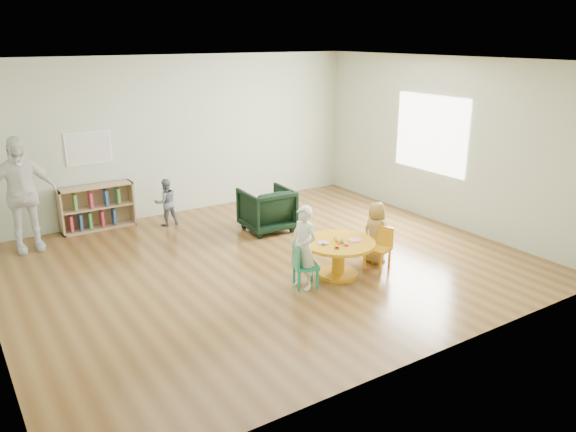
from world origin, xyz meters
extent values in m
plane|color=brown|center=(0.00, 0.00, 0.00)|extent=(7.00, 7.00, 0.00)
cube|color=silver|center=(0.00, 0.00, 2.75)|extent=(7.00, 6.00, 0.10)
cube|color=#B0BBA0|center=(0.00, 3.00, 1.40)|extent=(7.00, 0.10, 2.80)
cube|color=#B0BBA0|center=(0.00, -3.00, 1.40)|extent=(7.00, 0.10, 2.80)
cube|color=#B0BBA0|center=(3.50, 0.00, 1.40)|extent=(0.10, 6.00, 2.80)
cube|color=silver|center=(3.48, 0.30, 1.50)|extent=(0.02, 1.60, 1.30)
cylinder|color=orange|center=(0.60, -0.90, 0.22)|extent=(0.17, 0.17, 0.45)
cylinder|color=orange|center=(0.60, -0.90, 0.02)|extent=(0.54, 0.54, 0.04)
cylinder|color=orange|center=(0.60, -0.90, 0.47)|extent=(0.98, 0.98, 0.04)
cylinder|color=pink|center=(0.38, -0.84, 0.50)|extent=(0.15, 0.15, 0.01)
cylinder|color=pink|center=(0.79, -0.99, 0.50)|extent=(0.17, 0.17, 0.01)
cylinder|color=orange|center=(0.58, -0.92, 0.51)|extent=(0.05, 0.12, 0.04)
cylinder|color=#126839|center=(0.57, -1.00, 0.51)|extent=(0.02, 0.05, 0.02)
cylinder|color=#126839|center=(0.58, -0.83, 0.51)|extent=(0.02, 0.05, 0.02)
cube|color=red|center=(0.41, -1.10, 0.50)|extent=(0.06, 0.07, 0.02)
cube|color=#FF5515|center=(0.41, -1.09, 0.50)|extent=(0.06, 0.06, 0.02)
cube|color=blue|center=(0.63, -0.89, 0.50)|extent=(0.06, 0.06, 0.02)
cube|color=#126839|center=(0.35, -0.89, 0.50)|extent=(0.06, 0.06, 0.02)
cube|color=red|center=(0.58, -1.08, 0.50)|extent=(0.05, 0.06, 0.02)
cube|color=#FF5515|center=(0.54, -0.97, 0.50)|extent=(0.07, 0.07, 0.02)
cube|color=#198D67|center=(0.03, -0.94, 0.28)|extent=(0.38, 0.38, 0.04)
cube|color=#198D67|center=(-0.09, -0.90, 0.43)|extent=(0.13, 0.30, 0.26)
cylinder|color=#198D67|center=(-0.05, -0.79, 0.13)|extent=(0.04, 0.04, 0.26)
cylinder|color=#198D67|center=(-0.12, -1.02, 0.13)|extent=(0.04, 0.04, 0.26)
cylinder|color=#198D67|center=(0.18, -0.87, 0.13)|extent=(0.04, 0.04, 0.26)
cylinder|color=#198D67|center=(0.11, -1.09, 0.13)|extent=(0.04, 0.04, 0.26)
cube|color=orange|center=(1.19, -1.01, 0.30)|extent=(0.41, 0.41, 0.04)
cube|color=orange|center=(1.32, -0.96, 0.45)|extent=(0.14, 0.31, 0.27)
cylinder|color=orange|center=(1.36, -1.08, 0.14)|extent=(0.04, 0.04, 0.27)
cylinder|color=orange|center=(1.27, -0.84, 0.14)|extent=(0.04, 0.04, 0.27)
cylinder|color=orange|center=(1.12, -1.17, 0.14)|extent=(0.04, 0.04, 0.27)
cylinder|color=orange|center=(1.03, -0.93, 0.14)|extent=(0.04, 0.04, 0.27)
cube|color=#9F7F58|center=(-2.19, 2.83, 0.38)|extent=(0.03, 0.30, 0.75)
cube|color=#9F7F58|center=(-1.01, 2.83, 0.38)|extent=(0.03, 0.30, 0.75)
cube|color=#9F7F58|center=(-1.60, 2.83, 0.01)|extent=(1.20, 0.30, 0.03)
cube|color=#9F7F58|center=(-1.60, 2.83, 0.73)|extent=(1.20, 0.30, 0.03)
cube|color=#9F7F58|center=(-1.60, 2.83, 0.38)|extent=(1.14, 0.28, 0.03)
cube|color=#9F7F58|center=(-1.60, 2.97, 0.38)|extent=(1.20, 0.02, 0.75)
cube|color=#C7354E|center=(-2.05, 2.81, 0.18)|extent=(0.04, 0.18, 0.26)
cube|color=#2C5A9A|center=(-1.90, 2.81, 0.18)|extent=(0.04, 0.18, 0.26)
cube|color=#4E9A47|center=(-1.75, 2.81, 0.18)|extent=(0.04, 0.18, 0.26)
cube|color=#C7354E|center=(-1.55, 2.81, 0.18)|extent=(0.04, 0.18, 0.26)
cube|color=#2C5A9A|center=(-1.35, 2.81, 0.18)|extent=(0.04, 0.18, 0.26)
cube|color=#4E9A47|center=(-1.95, 2.81, 0.53)|extent=(0.04, 0.18, 0.26)
cube|color=#C7354E|center=(-1.70, 2.81, 0.53)|extent=(0.04, 0.18, 0.26)
cube|color=#2C5A9A|center=(-1.45, 2.81, 0.53)|extent=(0.04, 0.18, 0.26)
cube|color=#4E9A47|center=(-1.25, 2.81, 0.53)|extent=(0.04, 0.18, 0.26)
cube|color=white|center=(-1.60, 2.98, 1.35)|extent=(0.74, 0.01, 0.54)
cube|color=#FF3E35|center=(-1.60, 2.98, 1.35)|extent=(0.70, 0.00, 0.50)
imported|color=black|center=(0.74, 1.23, 0.36)|extent=(0.80, 0.83, 0.72)
imported|color=silver|center=(-0.01, -0.95, 0.55)|extent=(0.34, 0.44, 1.10)
imported|color=yellow|center=(1.33, -0.80, 0.45)|extent=(0.33, 0.47, 0.90)
imported|color=#161F37|center=(-0.57, 2.38, 0.41)|extent=(0.40, 0.32, 0.82)
imported|color=white|center=(-2.77, 2.41, 0.87)|extent=(1.04, 0.47, 1.75)
camera|label=1|loc=(-3.78, -6.42, 3.12)|focal=35.00mm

